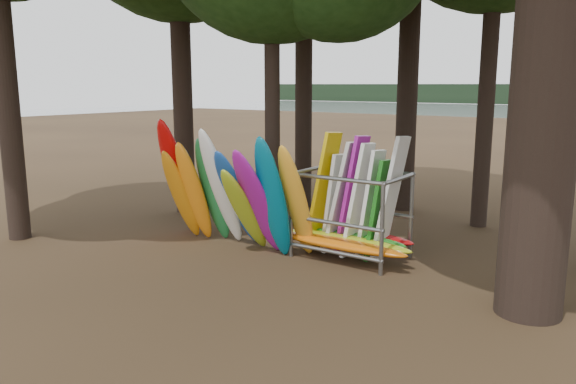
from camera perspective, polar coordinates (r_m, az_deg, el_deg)
The scene contains 3 objects.
ground at distance 12.12m, azimuth -1.99°, elevation -7.90°, with size 120.00×120.00×0.00m, color #47331E.
kayak_row at distance 13.51m, azimuth -6.31°, elevation -0.21°, with size 4.42×1.90×3.20m.
storage_rack at distance 12.83m, azimuth 6.44°, elevation -2.56°, with size 3.25×1.51×2.86m.
Camera 1 is at (6.94, -9.14, 3.90)m, focal length 35.00 mm.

